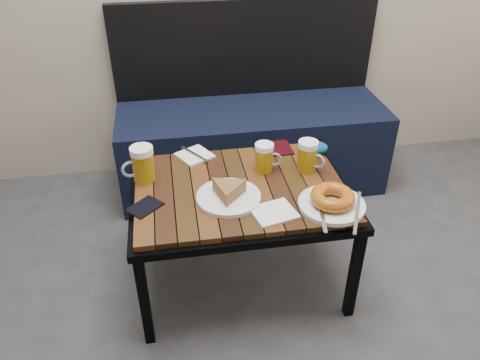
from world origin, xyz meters
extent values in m
cube|color=black|center=(0.12, 1.74, 0.23)|extent=(1.40, 0.50, 0.45)
cube|color=black|center=(0.12, 1.97, 0.70)|extent=(1.40, 0.05, 0.50)
cube|color=black|center=(-0.45, 0.74, 0.21)|extent=(0.04, 0.03, 0.42)
cube|color=black|center=(0.33, 0.74, 0.21)|extent=(0.04, 0.03, 0.42)
cube|color=black|center=(-0.45, 1.30, 0.21)|extent=(0.04, 0.04, 0.42)
cube|color=black|center=(0.33, 1.30, 0.21)|extent=(0.04, 0.04, 0.42)
cube|color=black|center=(-0.06, 1.02, 0.43)|extent=(0.84, 0.62, 0.03)
cube|color=#371C0C|center=(-0.06, 1.02, 0.46)|extent=(0.80, 0.58, 0.02)
cylinder|color=#9C730C|center=(-0.42, 1.13, 0.53)|extent=(0.10, 0.10, 0.12)
cylinder|color=white|center=(-0.42, 1.13, 0.60)|extent=(0.09, 0.09, 0.03)
torus|color=#8C999E|center=(-0.47, 1.11, 0.53)|extent=(0.07, 0.03, 0.07)
cylinder|color=#9C730C|center=(0.05, 1.11, 0.52)|extent=(0.08, 0.08, 0.10)
cylinder|color=white|center=(0.05, 1.11, 0.58)|extent=(0.07, 0.07, 0.02)
torus|color=#8C999E|center=(0.09, 1.11, 0.52)|extent=(0.06, 0.02, 0.06)
cylinder|color=#9C730C|center=(0.22, 1.09, 0.52)|extent=(0.11, 0.11, 0.10)
cylinder|color=white|center=(0.22, 1.09, 0.59)|extent=(0.08, 0.08, 0.02)
torus|color=#8C999E|center=(0.25, 1.06, 0.52)|extent=(0.06, 0.05, 0.06)
cylinder|color=white|center=(-0.12, 0.94, 0.48)|extent=(0.24, 0.24, 0.02)
cylinder|color=white|center=(0.24, 0.83, 0.48)|extent=(0.24, 0.24, 0.02)
torus|color=#8E490C|center=(0.24, 0.83, 0.51)|extent=(0.16, 0.16, 0.05)
cube|color=#A5A8AD|center=(0.31, 0.76, 0.49)|extent=(0.12, 0.23, 0.00)
cube|color=#A5A8AD|center=(0.18, 0.76, 0.49)|extent=(0.05, 0.18, 0.00)
cube|color=white|center=(-0.22, 1.27, 0.48)|extent=(0.18, 0.18, 0.01)
cube|color=#A5A8AD|center=(-0.22, 1.27, 0.48)|extent=(0.11, 0.15, 0.00)
cube|color=white|center=(0.02, 0.83, 0.48)|extent=(0.17, 0.16, 0.01)
cube|color=black|center=(-0.42, 0.94, 0.47)|extent=(0.14, 0.14, 0.01)
cube|color=black|center=(0.16, 1.28, 0.48)|extent=(0.09, 0.13, 0.01)
ellipsoid|color=navy|center=(0.29, 1.21, 0.50)|extent=(0.13, 0.08, 0.05)
camera|label=1|loc=(-0.31, -0.45, 1.48)|focal=35.00mm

